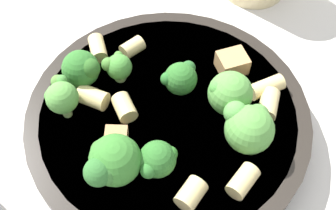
{
  "coord_description": "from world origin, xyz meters",
  "views": [
    {
      "loc": [
        -0.2,
        0.01,
        0.33
      ],
      "look_at": [
        0.0,
        0.0,
        0.04
      ],
      "focal_mm": 45.0,
      "sensor_mm": 36.0,
      "label": 1
    }
  ],
  "objects_px": {
    "broccoli_floret_3": "(62,94)",
    "rigatoni_7": "(124,105)",
    "broccoli_floret_5": "(112,162)",
    "rigatoni_2": "(191,194)",
    "broccoli_floret_7": "(229,95)",
    "rigatoni_5": "(266,87)",
    "broccoli_floret_0": "(118,67)",
    "broccoli_floret_4": "(181,78)",
    "pasta_bowl": "(168,120)",
    "rigatoni_4": "(132,47)",
    "rigatoni_6": "(93,97)",
    "broccoli_floret_1": "(156,160)",
    "broccoli_floret_2": "(248,126)",
    "chicken_chunk_1": "(116,138)",
    "broccoli_floret_6": "(82,68)",
    "chicken_chunk_0": "(232,63)",
    "rigatoni_0": "(270,109)",
    "rigatoni_1": "(98,48)",
    "rigatoni_3": "(243,181)"
  },
  "relations": [
    {
      "from": "broccoli_floret_7",
      "to": "rigatoni_7",
      "type": "height_order",
      "value": "broccoli_floret_7"
    },
    {
      "from": "broccoli_floret_6",
      "to": "chicken_chunk_0",
      "type": "relative_size",
      "value": 1.41
    },
    {
      "from": "rigatoni_7",
      "to": "broccoli_floret_5",
      "type": "bearing_deg",
      "value": 174.83
    },
    {
      "from": "rigatoni_2",
      "to": "rigatoni_5",
      "type": "bearing_deg",
      "value": -36.41
    },
    {
      "from": "broccoli_floret_5",
      "to": "rigatoni_2",
      "type": "relative_size",
      "value": 1.99
    },
    {
      "from": "pasta_bowl",
      "to": "broccoli_floret_1",
      "type": "height_order",
      "value": "broccoli_floret_1"
    },
    {
      "from": "broccoli_floret_1",
      "to": "broccoli_floret_5",
      "type": "distance_m",
      "value": 0.03
    },
    {
      "from": "broccoli_floret_7",
      "to": "rigatoni_0",
      "type": "distance_m",
      "value": 0.04
    },
    {
      "from": "rigatoni_1",
      "to": "broccoli_floret_3",
      "type": "bearing_deg",
      "value": 160.54
    },
    {
      "from": "broccoli_floret_5",
      "to": "broccoli_floret_0",
      "type": "bearing_deg",
      "value": 0.41
    },
    {
      "from": "rigatoni_2",
      "to": "chicken_chunk_0",
      "type": "distance_m",
      "value": 0.13
    },
    {
      "from": "broccoli_floret_3",
      "to": "broccoli_floret_4",
      "type": "xyz_separation_m",
      "value": [
        0.02,
        -0.1,
        -0.01
      ]
    },
    {
      "from": "pasta_bowl",
      "to": "rigatoni_4",
      "type": "bearing_deg",
      "value": 24.69
    },
    {
      "from": "pasta_bowl",
      "to": "rigatoni_7",
      "type": "bearing_deg",
      "value": 86.59
    },
    {
      "from": "broccoli_floret_6",
      "to": "rigatoni_7",
      "type": "bearing_deg",
      "value": -130.36
    },
    {
      "from": "broccoli_floret_2",
      "to": "chicken_chunk_1",
      "type": "distance_m",
      "value": 0.1
    },
    {
      "from": "chicken_chunk_0",
      "to": "broccoli_floret_3",
      "type": "bearing_deg",
      "value": 106.0
    },
    {
      "from": "broccoli_floret_4",
      "to": "rigatoni_5",
      "type": "height_order",
      "value": "broccoli_floret_4"
    },
    {
      "from": "broccoli_floret_7",
      "to": "rigatoni_4",
      "type": "xyz_separation_m",
      "value": [
        0.07,
        0.08,
        -0.02
      ]
    },
    {
      "from": "rigatoni_3",
      "to": "rigatoni_7",
      "type": "relative_size",
      "value": 1.14
    },
    {
      "from": "broccoli_floret_3",
      "to": "rigatoni_7",
      "type": "bearing_deg",
      "value": -92.24
    },
    {
      "from": "broccoli_floret_4",
      "to": "rigatoni_2",
      "type": "relative_size",
      "value": 1.44
    },
    {
      "from": "rigatoni_0",
      "to": "rigatoni_6",
      "type": "relative_size",
      "value": 1.05
    },
    {
      "from": "pasta_bowl",
      "to": "rigatoni_1",
      "type": "bearing_deg",
      "value": 43.0
    },
    {
      "from": "broccoli_floret_3",
      "to": "broccoli_floret_5",
      "type": "xyz_separation_m",
      "value": [
        -0.06,
        -0.04,
        0.0
      ]
    },
    {
      "from": "rigatoni_5",
      "to": "rigatoni_7",
      "type": "bearing_deg",
      "value": 97.54
    },
    {
      "from": "broccoli_floret_1",
      "to": "rigatoni_5",
      "type": "relative_size",
      "value": 1.13
    },
    {
      "from": "rigatoni_1",
      "to": "broccoli_floret_0",
      "type": "bearing_deg",
      "value": -145.84
    },
    {
      "from": "broccoli_floret_0",
      "to": "broccoli_floret_6",
      "type": "xyz_separation_m",
      "value": [
        -0.0,
        0.03,
        0.0
      ]
    },
    {
      "from": "broccoli_floret_2",
      "to": "broccoli_floret_4",
      "type": "height_order",
      "value": "broccoli_floret_2"
    },
    {
      "from": "rigatoni_5",
      "to": "broccoli_floret_4",
      "type": "bearing_deg",
      "value": 87.24
    },
    {
      "from": "broccoli_floret_1",
      "to": "broccoli_floret_2",
      "type": "xyz_separation_m",
      "value": [
        0.03,
        -0.07,
        0.0
      ]
    },
    {
      "from": "broccoli_floret_5",
      "to": "rigatoni_4",
      "type": "distance_m",
      "value": 0.13
    },
    {
      "from": "rigatoni_0",
      "to": "broccoli_floret_3",
      "type": "bearing_deg",
      "value": 87.15
    },
    {
      "from": "broccoli_floret_0",
      "to": "rigatoni_4",
      "type": "bearing_deg",
      "value": -20.94
    },
    {
      "from": "broccoli_floret_7",
      "to": "rigatoni_5",
      "type": "xyz_separation_m",
      "value": [
        0.02,
        -0.04,
        -0.02
      ]
    },
    {
      "from": "rigatoni_5",
      "to": "rigatoni_6",
      "type": "height_order",
      "value": "rigatoni_6"
    },
    {
      "from": "broccoli_floret_5",
      "to": "chicken_chunk_1",
      "type": "relative_size",
      "value": 2.37
    },
    {
      "from": "broccoli_floret_5",
      "to": "chicken_chunk_0",
      "type": "bearing_deg",
      "value": -43.83
    },
    {
      "from": "broccoli_floret_0",
      "to": "chicken_chunk_0",
      "type": "height_order",
      "value": "broccoli_floret_0"
    },
    {
      "from": "broccoli_floret_7",
      "to": "rigatoni_3",
      "type": "height_order",
      "value": "broccoli_floret_7"
    },
    {
      "from": "broccoli_floret_2",
      "to": "rigatoni_5",
      "type": "height_order",
      "value": "broccoli_floret_2"
    },
    {
      "from": "rigatoni_1",
      "to": "pasta_bowl",
      "type": "bearing_deg",
      "value": -137.0
    },
    {
      "from": "rigatoni_1",
      "to": "rigatoni_5",
      "type": "bearing_deg",
      "value": -108.38
    },
    {
      "from": "chicken_chunk_0",
      "to": "chicken_chunk_1",
      "type": "relative_size",
      "value": 1.37
    },
    {
      "from": "broccoli_floret_0",
      "to": "rigatoni_7",
      "type": "relative_size",
      "value": 1.23
    },
    {
      "from": "rigatoni_7",
      "to": "rigatoni_5",
      "type": "bearing_deg",
      "value": -82.46
    },
    {
      "from": "rigatoni_0",
      "to": "broccoli_floret_6",
      "type": "bearing_deg",
      "value": 76.62
    },
    {
      "from": "broccoli_floret_7",
      "to": "rigatoni_5",
      "type": "relative_size",
      "value": 1.42
    },
    {
      "from": "rigatoni_2",
      "to": "rigatoni_6",
      "type": "xyz_separation_m",
      "value": [
        0.09,
        0.08,
        -0.0
      ]
    }
  ]
}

